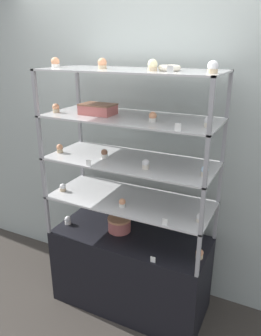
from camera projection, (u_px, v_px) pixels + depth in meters
ground_plane at (130, 301)px, 2.79m from camera, size 20.00×20.00×0.00m
back_wall at (152, 143)px, 2.68m from camera, size 8.00×0.05×2.60m
display_base at (130, 270)px, 2.68m from camera, size 1.22×0.52×0.65m
display_riser_lower at (130, 201)px, 2.46m from camera, size 1.22×0.52×0.31m
display_riser_middle at (130, 162)px, 2.35m from camera, size 1.22×0.52×0.31m
display_riser_upper at (130, 119)px, 2.24m from camera, size 1.22×0.52×0.31m
display_riser_top at (130, 72)px, 2.13m from camera, size 1.22×0.52×0.31m
layer_cake_centerpiece at (119, 224)px, 2.61m from camera, size 0.19×0.19×0.12m
sheet_cake_frosted at (98, 109)px, 2.30m from camera, size 0.24×0.16×0.07m
cupcake_0 at (68, 220)px, 2.71m from camera, size 0.05×0.05×0.07m
cupcake_1 at (200, 254)px, 2.27m from camera, size 0.05×0.05×0.07m
price_tag_0 at (153, 260)px, 2.23m from camera, size 0.04×0.00×0.04m
cupcake_2 at (63, 187)px, 2.58m from camera, size 0.05×0.05×0.06m
cupcake_3 at (123, 203)px, 2.33m from camera, size 0.05×0.05×0.06m
cupcake_4 at (200, 218)px, 2.13m from camera, size 0.05×0.05×0.06m
price_tag_1 at (165, 222)px, 2.09m from camera, size 0.04×0.00×0.04m
cupcake_5 at (60, 148)px, 2.50m from camera, size 0.05×0.05×0.07m
cupcake_6 at (104, 154)px, 2.37m from camera, size 0.05×0.05×0.07m
cupcake_7 at (146, 164)px, 2.16m from camera, size 0.05×0.05×0.07m
cupcake_8 at (205, 171)px, 2.04m from camera, size 0.05×0.05×0.07m
price_tag_2 at (88, 163)px, 2.22m from camera, size 0.04×0.00×0.04m
cupcake_9 at (56, 108)px, 2.37m from camera, size 0.05×0.05×0.07m
cupcake_10 at (153, 117)px, 2.07m from camera, size 0.05×0.05×0.07m
cupcake_11 at (208, 122)px, 1.94m from camera, size 0.05×0.05×0.07m
price_tag_3 at (178, 127)px, 1.85m from camera, size 0.04×0.00×0.04m
cupcake_12 at (55, 63)px, 2.30m from camera, size 0.06×0.06×0.07m
cupcake_13 at (102, 64)px, 2.15m from camera, size 0.06×0.06×0.07m
cupcake_14 at (153, 65)px, 1.97m from camera, size 0.06×0.06×0.07m
cupcake_15 at (213, 67)px, 1.79m from camera, size 0.06×0.06×0.07m
price_tag_4 at (170, 70)px, 1.77m from camera, size 0.04×0.00×0.04m
donut_glazed at (169, 68)px, 1.99m from camera, size 0.14×0.14×0.03m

